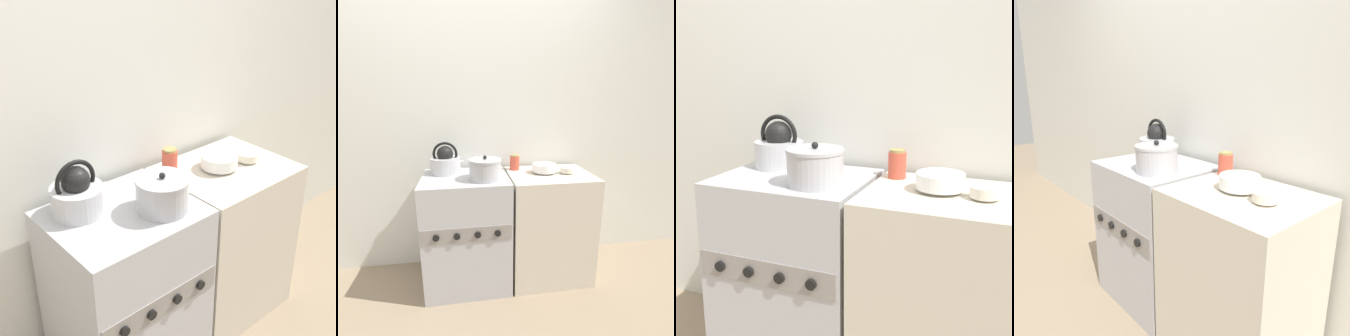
% 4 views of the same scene
% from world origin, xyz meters
% --- Properties ---
extents(wall_back, '(7.00, 0.06, 2.50)m').
position_xyz_m(wall_back, '(0.00, 0.61, 1.25)').
color(wall_back, silver).
rests_on(wall_back, ground_plane).
extents(stove, '(0.65, 0.56, 0.90)m').
position_xyz_m(stove, '(0.00, 0.27, 0.45)').
color(stove, '#B2B2B7').
rests_on(stove, ground_plane).
extents(counter, '(0.66, 0.54, 0.89)m').
position_xyz_m(counter, '(0.67, 0.27, 0.45)').
color(counter, beige).
rests_on(counter, ground_plane).
extents(kettle, '(0.28, 0.23, 0.25)m').
position_xyz_m(kettle, '(-0.14, 0.39, 0.99)').
color(kettle, silver).
rests_on(kettle, stove).
extents(cooking_pot, '(0.24, 0.24, 0.18)m').
position_xyz_m(cooking_pot, '(0.15, 0.17, 0.98)').
color(cooking_pot, '#B2B2B7').
rests_on(cooking_pot, stove).
extents(enamel_bowl, '(0.19, 0.19, 0.07)m').
position_xyz_m(enamel_bowl, '(0.63, 0.29, 0.94)').
color(enamel_bowl, white).
rests_on(enamel_bowl, counter).
extents(small_ceramic_bowl, '(0.11, 0.11, 0.05)m').
position_xyz_m(small_ceramic_bowl, '(0.80, 0.25, 0.92)').
color(small_ceramic_bowl, beige).
rests_on(small_ceramic_bowl, counter).
extents(storage_jar, '(0.08, 0.08, 0.13)m').
position_xyz_m(storage_jar, '(0.42, 0.43, 0.96)').
color(storage_jar, '#CC4C38').
rests_on(storage_jar, counter).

